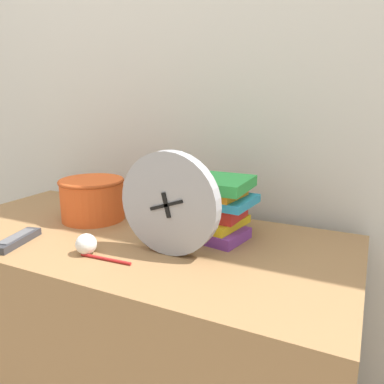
% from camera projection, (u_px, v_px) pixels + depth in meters
% --- Properties ---
extents(wall_back, '(6.00, 0.04, 2.40)m').
position_uv_depth(wall_back, '(186.00, 75.00, 1.32)').
color(wall_back, beige).
rests_on(wall_back, ground_plane).
extents(desk, '(1.28, 0.61, 0.73)m').
position_uv_depth(desk, '(135.00, 341.00, 1.20)').
color(desk, olive).
rests_on(desk, ground_plane).
extents(desk_clock, '(0.27, 0.04, 0.27)m').
position_uv_depth(desk_clock, '(169.00, 204.00, 0.95)').
color(desk_clock, '#99999E').
rests_on(desk_clock, desk).
extents(book_stack, '(0.25, 0.21, 0.17)m').
position_uv_depth(book_stack, '(211.00, 205.00, 1.09)').
color(book_stack, '#7A3899').
rests_on(book_stack, desk).
extents(basket, '(0.21, 0.21, 0.14)m').
position_uv_depth(basket, '(92.00, 198.00, 1.24)').
color(basket, '#E05623').
rests_on(basket, desk).
extents(tv_remote, '(0.08, 0.17, 0.02)m').
position_uv_depth(tv_remote, '(17.00, 240.00, 1.04)').
color(tv_remote, '#333338').
rests_on(tv_remote, desk).
extents(crumpled_paper_ball, '(0.05, 0.05, 0.05)m').
position_uv_depth(crumpled_paper_ball, '(86.00, 244.00, 0.97)').
color(crumpled_paper_ball, white).
rests_on(crumpled_paper_ball, desk).
extents(pen, '(0.15, 0.02, 0.01)m').
position_uv_depth(pen, '(106.00, 259.00, 0.93)').
color(pen, '#B21E1E').
rests_on(pen, desk).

